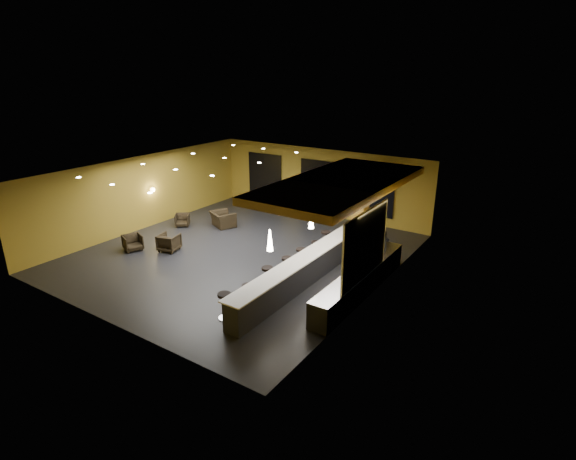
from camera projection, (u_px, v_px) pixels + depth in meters
The scene contains 36 objects.
floor at pixel (242, 255), 18.92m from camera, with size 12.00×13.00×0.10m, color black.
ceiling at pixel (239, 170), 17.69m from camera, with size 12.00×13.00×0.10m, color black.
wall_back at pixel (320, 182), 23.43m from camera, with size 12.00×0.10×3.50m, color #A38324.
wall_front at pixel (99, 271), 13.17m from camera, with size 12.00×0.10×3.50m, color #A38324.
wall_left at pixel (142, 192), 21.45m from camera, with size 0.10×13.00×3.50m, color #A38324.
wall_right at pixel (380, 244), 15.16m from camera, with size 0.10×13.00×3.50m, color #A38324.
wood_soffit at pixel (341, 184), 16.46m from camera, with size 3.60×8.00×0.28m, color #A4742F.
window_left at pixel (265, 175), 25.18m from camera, with size 2.20×0.06×2.40m, color black.
window_center at pixel (319, 183), 23.36m from camera, with size 2.20×0.06×2.40m, color black.
window_right at pixel (373, 192), 21.80m from camera, with size 2.20×0.06×2.40m, color black.
tile_backsplash at pixel (365, 246), 14.33m from camera, with size 0.06×3.20×2.40m, color white.
bar_counter at pixel (303, 272), 16.05m from camera, with size 0.60×8.00×1.00m, color black.
bar_top at pixel (303, 258), 15.87m from camera, with size 0.78×8.10×0.05m, color white.
prep_counter at pixel (360, 282), 15.42m from camera, with size 0.70×6.00×0.86m, color black.
prep_top at pixel (361, 270), 15.27m from camera, with size 0.72×6.00×0.03m, color silver.
wall_shelf_lower at pixel (358, 259), 14.39m from camera, with size 0.30×1.50×0.03m, color silver.
wall_shelf_upper at pixel (359, 246), 14.23m from camera, with size 0.30×1.50×0.03m, color silver.
column at pixel (360, 207), 19.22m from camera, with size 0.60×0.60×3.50m, color olive.
wall_sconce at pixel (153, 190), 21.73m from camera, with size 0.22×0.22×0.22m, color #FFE5B2.
pendant_0 at pixel (270, 240), 13.85m from camera, with size 0.20×0.20×0.70m, color white.
pendant_1 at pixel (311, 219), 15.81m from camera, with size 0.20×0.20×0.70m, color white.
pendant_2 at pixel (344, 202), 17.77m from camera, with size 0.20×0.20×0.70m, color white.
staff_a at pixel (358, 243), 17.57m from camera, with size 0.65×0.43×1.79m, color black.
staff_b at pixel (380, 240), 18.11m from camera, with size 0.78×0.61×1.60m, color black.
staff_c at pixel (377, 245), 17.31m from camera, with size 0.89×0.58×1.81m, color black.
armchair_a at pixel (133, 243), 19.15m from camera, with size 0.73×0.75×0.68m, color black.
armchair_b at pixel (169, 242), 19.10m from camera, with size 0.79×0.81×0.74m, color black.
armchair_c at pixel (182, 220), 22.08m from camera, with size 0.66×0.68×0.62m, color black.
armchair_d at pixel (223, 219), 22.00m from camera, with size 1.14×1.00×0.74m, color black.
bar_stool_0 at pixel (225, 303), 13.82m from camera, with size 0.44×0.44×0.87m.
bar_stool_1 at pixel (248, 292), 14.60m from camera, with size 0.38×0.38×0.76m.
bar_stool_2 at pixel (267, 275), 15.70m from camera, with size 0.42×0.42×0.83m.
bar_stool_3 at pixel (287, 265), 16.45m from camera, with size 0.43×0.43×0.85m.
bar_stool_4 at pixel (301, 255), 17.42m from camera, with size 0.40×0.40×0.78m.
bar_stool_5 at pixel (316, 248), 18.22m from camera, with size 0.38×0.38×0.75m.
bar_stool_6 at pixel (326, 238), 19.13m from camera, with size 0.42×0.42×0.82m.
Camera 1 is at (11.26, -13.45, 7.36)m, focal length 28.00 mm.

